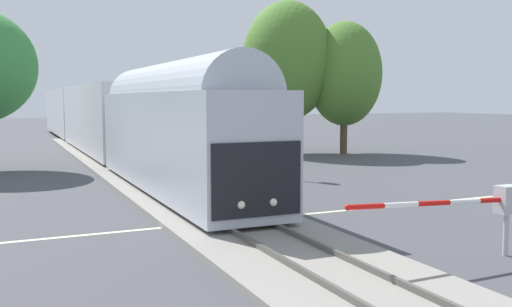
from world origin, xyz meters
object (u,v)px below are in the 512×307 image
object	(u,v)px
crossing_gate_near	(491,203)
traffic_signal_far_side	(262,102)
commuter_train	(101,116)
maple_right_background	(345,74)
oak_far_right	(287,61)

from	to	relation	value
crossing_gate_near	traffic_signal_far_side	size ratio (longest dim) A/B	0.95
commuter_train	traffic_signal_far_side	size ratio (longest dim) A/B	10.34
commuter_train	maple_right_background	world-z (taller)	maple_right_background
traffic_signal_far_side	maple_right_background	xyz separation A→B (m)	(10.39, 8.44, 1.95)
crossing_gate_near	maple_right_background	xyz separation A→B (m)	(11.58, 24.56, 4.33)
traffic_signal_far_side	maple_right_background	bearing A→B (deg)	39.08
crossing_gate_near	oak_far_right	distance (m)	27.76
crossing_gate_near	maple_right_background	size ratio (longest dim) A/B	0.57
commuter_train	maple_right_background	bearing A→B (deg)	-23.57
crossing_gate_near	traffic_signal_far_side	bearing A→B (deg)	85.77
maple_right_background	crossing_gate_near	bearing A→B (deg)	-115.24
crossing_gate_near	oak_far_right	xyz separation A→B (m)	(7.78, 26.13, 5.24)
commuter_train	crossing_gate_near	xyz separation A→B (m)	(4.45, -31.55, -1.33)
commuter_train	crossing_gate_near	bearing A→B (deg)	-81.97
commuter_train	traffic_signal_far_side	xyz separation A→B (m)	(5.64, -15.43, 1.05)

